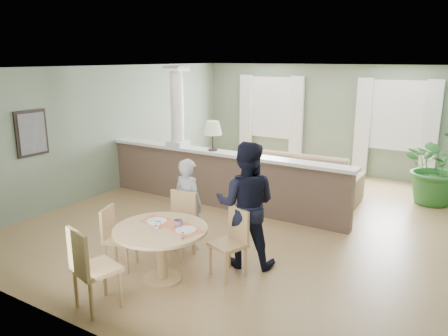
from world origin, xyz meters
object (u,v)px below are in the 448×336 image
Objects in this scene: chair_far_boy at (180,221)px; child_person at (189,204)px; sofa at (288,177)px; chair_far_man at (232,239)px; chair_side at (116,235)px; dining_table at (161,239)px; chair_near at (90,266)px; man_person at (246,205)px; houseplant at (438,167)px.

child_person is (-0.06, 0.30, 0.17)m from chair_far_boy.
sofa is at bearing 79.32° from chair_far_boy.
chair_far_man is 1.05× the size of chair_side.
chair_far_boy is (-0.27, 0.74, -0.06)m from dining_table.
child_person is (-0.32, 1.04, 0.12)m from dining_table.
man_person is at bearing -101.11° from chair_near.
child_person is at bearing -43.03° from chair_side.
man_person is at bearing -114.36° from houseplant.
child_person is (-1.01, 0.41, 0.20)m from chair_far_man.
man_person is at bearing 54.73° from dining_table.
chair_near is 0.57× the size of man_person.
chair_far_boy is at bearing -122.57° from houseplant.
child_person reaches higher than chair_near.
child_person is at bearing -22.01° from man_person.
dining_table is (0.05, -4.17, 0.16)m from sofa.
dining_table is 0.87× the size of child_person.
houseplant is 5.21m from child_person.
chair_near is at bearing -114.72° from houseplant.
chair_far_man is 1.62m from chair_side.
man_person is at bearing -74.90° from chair_side.
dining_table is 0.80m from chair_side.
chair_far_man is (0.74, -3.54, 0.08)m from sofa.
chair_side is at bearing 15.16° from man_person.
chair_far_boy reaches higher than dining_table.
houseplant is at bearing -116.10° from child_person.
chair_near is at bearing -103.78° from dining_table.
chair_far_man is at bearing -112.80° from houseplant.
child_person reaches higher than dining_table.
chair_near is 2.20m from man_person.
man_person is (0.96, 0.25, 0.36)m from chair_far_boy.
child_person is 1.04m from man_person.
chair_near is (-0.24, -0.98, -0.02)m from dining_table.
chair_near is at bearing -94.33° from sofa.
houseplant is 5.94m from dining_table.
chair_far_man is at bearing 69.16° from man_person.
sofa is at bearing 90.65° from dining_table.
chair_far_boy is 0.94m from chair_side.
dining_table is at bearing -117.50° from chair_far_man.
chair_far_man is at bearing -105.57° from chair_near.
dining_table is 1.19× the size of chair_near.
chair_side is 0.49× the size of man_person.
chair_side is at bearing -102.25° from sofa.
chair_far_man is (0.69, 0.63, -0.08)m from dining_table.
man_person is (1.49, 1.02, 0.41)m from chair_side.
chair_far_man is at bearing 42.53° from dining_table.
dining_table is 1.01m from chair_near.
child_person reaches higher than chair_far_man.
chair_far_boy is at bearing 109.83° from dining_table.
sofa is 1.91× the size of houseplant.
houseplant is 5.08m from chair_far_man.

